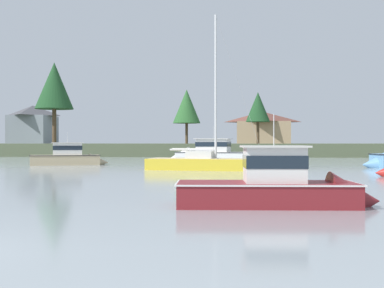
{
  "coord_description": "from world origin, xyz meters",
  "views": [
    {
      "loc": [
        6.24,
        -8.9,
        2.02
      ],
      "look_at": [
        3.68,
        21.38,
        1.95
      ],
      "focal_mm": 48.04,
      "sensor_mm": 36.0,
      "label": 1
    }
  ],
  "objects_px": {
    "mooring_buoy_white": "(78,159)",
    "cruiser_sand": "(72,160)",
    "cruiser_white": "(206,156)",
    "sailboat_yellow": "(206,167)",
    "cruiser_maroon": "(287,193)"
  },
  "relations": [
    {
      "from": "cruiser_sand",
      "to": "sailboat_yellow",
      "type": "xyz_separation_m",
      "value": [
        12.69,
        -7.48,
        -0.25
      ]
    },
    {
      "from": "cruiser_sand",
      "to": "cruiser_maroon",
      "type": "height_order",
      "value": "cruiser_sand"
    },
    {
      "from": "sailboat_yellow",
      "to": "cruiser_white",
      "type": "bearing_deg",
      "value": 93.2
    },
    {
      "from": "cruiser_maroon",
      "to": "cruiser_white",
      "type": "bearing_deg",
      "value": 96.94
    },
    {
      "from": "cruiser_white",
      "to": "sailboat_yellow",
      "type": "height_order",
      "value": "sailboat_yellow"
    },
    {
      "from": "cruiser_white",
      "to": "cruiser_sand",
      "type": "relative_size",
      "value": 1.38
    },
    {
      "from": "cruiser_maroon",
      "to": "sailboat_yellow",
      "type": "bearing_deg",
      "value": 100.04
    },
    {
      "from": "sailboat_yellow",
      "to": "cruiser_maroon",
      "type": "height_order",
      "value": "sailboat_yellow"
    },
    {
      "from": "cruiser_maroon",
      "to": "mooring_buoy_white",
      "type": "relative_size",
      "value": 14.28
    },
    {
      "from": "cruiser_white",
      "to": "cruiser_sand",
      "type": "bearing_deg",
      "value": -137.39
    },
    {
      "from": "sailboat_yellow",
      "to": "mooring_buoy_white",
      "type": "bearing_deg",
      "value": 125.9
    },
    {
      "from": "mooring_buoy_white",
      "to": "cruiser_sand",
      "type": "bearing_deg",
      "value": -74.56
    },
    {
      "from": "cruiser_white",
      "to": "cruiser_maroon",
      "type": "relative_size",
      "value": 1.51
    },
    {
      "from": "sailboat_yellow",
      "to": "mooring_buoy_white",
      "type": "distance_m",
      "value": 29.31
    },
    {
      "from": "cruiser_sand",
      "to": "cruiser_maroon",
      "type": "xyz_separation_m",
      "value": [
        16.52,
        -29.1,
        -0.08
      ]
    }
  ]
}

